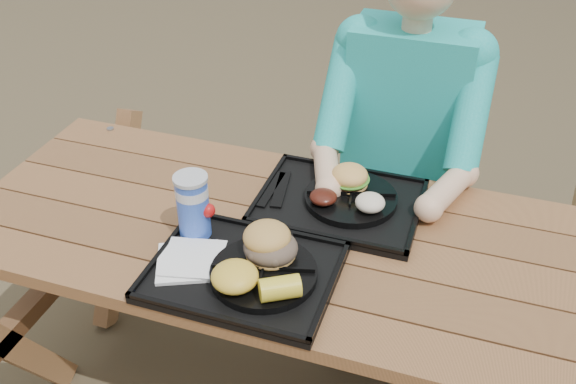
% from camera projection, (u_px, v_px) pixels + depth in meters
% --- Properties ---
extents(picnic_table, '(1.80, 1.49, 0.75)m').
position_uv_depth(picnic_table, '(288.00, 329.00, 1.93)').
color(picnic_table, '#999999').
rests_on(picnic_table, ground).
extents(tray_near, '(0.45, 0.35, 0.02)m').
position_uv_depth(tray_near, '(243.00, 273.00, 1.57)').
color(tray_near, black).
rests_on(tray_near, picnic_table).
extents(tray_far, '(0.45, 0.35, 0.02)m').
position_uv_depth(tray_far, '(339.00, 204.00, 1.81)').
color(tray_far, black).
rests_on(tray_far, picnic_table).
extents(plate_near, '(0.26, 0.26, 0.02)m').
position_uv_depth(plate_near, '(264.00, 273.00, 1.54)').
color(plate_near, black).
rests_on(plate_near, tray_near).
extents(plate_far, '(0.26, 0.26, 0.02)m').
position_uv_depth(plate_far, '(351.00, 198.00, 1.79)').
color(plate_far, black).
rests_on(plate_far, tray_far).
extents(napkin_stack, '(0.20, 0.20, 0.02)m').
position_uv_depth(napkin_stack, '(188.00, 261.00, 1.58)').
color(napkin_stack, white).
rests_on(napkin_stack, tray_near).
extents(soda_cup, '(0.08, 0.08, 0.17)m').
position_uv_depth(soda_cup, '(193.00, 207.00, 1.63)').
color(soda_cup, blue).
rests_on(soda_cup, tray_near).
extents(condiment_bbq, '(0.05, 0.05, 0.03)m').
position_uv_depth(condiment_bbq, '(262.00, 233.00, 1.66)').
color(condiment_bbq, '#330D05').
rests_on(condiment_bbq, tray_near).
extents(condiment_mustard, '(0.06, 0.06, 0.03)m').
position_uv_depth(condiment_mustard, '(282.00, 241.00, 1.63)').
color(condiment_mustard, '#CBC916').
rests_on(condiment_mustard, tray_near).
extents(sandwich, '(0.12, 0.12, 0.13)m').
position_uv_depth(sandwich, '(270.00, 235.00, 1.54)').
color(sandwich, gold).
rests_on(sandwich, plate_near).
extents(mac_cheese, '(0.11, 0.11, 0.06)m').
position_uv_depth(mac_cheese, '(235.00, 276.00, 1.47)').
color(mac_cheese, yellow).
rests_on(mac_cheese, plate_near).
extents(corn_cob, '(0.13, 0.13, 0.05)m').
position_uv_depth(corn_cob, '(280.00, 288.00, 1.44)').
color(corn_cob, yellow).
rests_on(corn_cob, plate_near).
extents(cutlery_far, '(0.06, 0.18, 0.01)m').
position_uv_depth(cutlery_far, '(281.00, 189.00, 1.84)').
color(cutlery_far, black).
rests_on(cutlery_far, tray_far).
extents(burger, '(0.11, 0.11, 0.10)m').
position_uv_depth(burger, '(350.00, 171.00, 1.80)').
color(burger, '#F7B257').
rests_on(burger, plate_far).
extents(baked_beans, '(0.08, 0.08, 0.03)m').
position_uv_depth(baked_beans, '(323.00, 197.00, 1.75)').
color(baked_beans, '#46160E').
rests_on(baked_beans, plate_far).
extents(potato_salad, '(0.08, 0.08, 0.05)m').
position_uv_depth(potato_salad, '(370.00, 203.00, 1.72)').
color(potato_salad, white).
rests_on(potato_salad, plate_far).
extents(diner, '(0.48, 0.84, 1.28)m').
position_uv_depth(diner, '(400.00, 168.00, 2.18)').
color(diner, teal).
rests_on(diner, ground).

